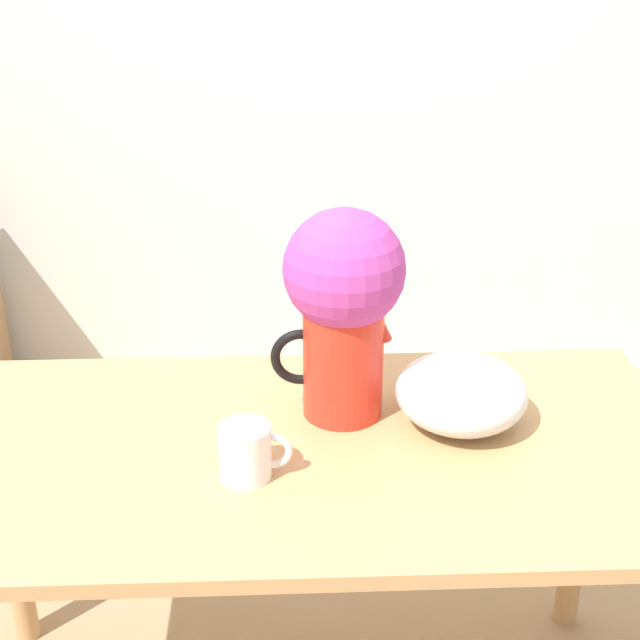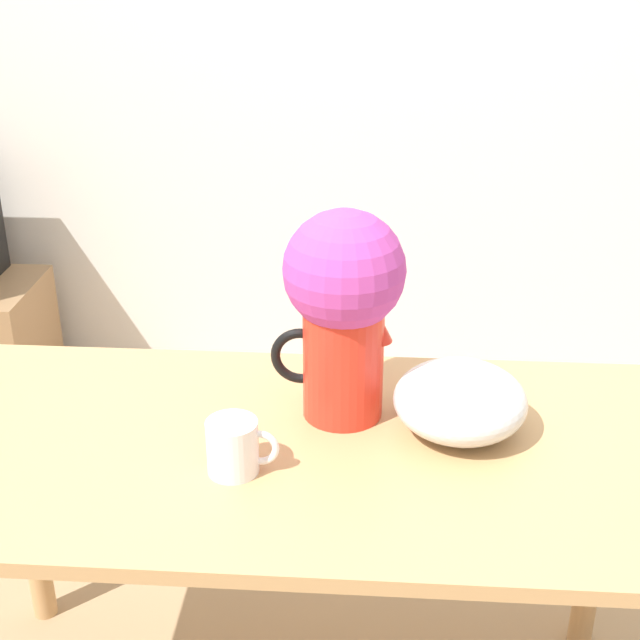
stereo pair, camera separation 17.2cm
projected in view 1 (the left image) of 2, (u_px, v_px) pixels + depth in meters
name	position (u px, v px, depth m)	size (l,w,h in m)	color
wall_back	(298.00, 34.00, 3.00)	(8.00, 0.05, 2.60)	silver
table	(299.00, 490.00, 1.75)	(1.51, 0.74, 0.76)	tan
flower_vase	(344.00, 298.00, 1.71)	(0.26, 0.24, 0.43)	red
coffee_mug	(247.00, 452.00, 1.59)	(0.13, 0.09, 0.10)	white
white_bowl	(461.00, 393.00, 1.75)	(0.26, 0.26, 0.14)	silver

